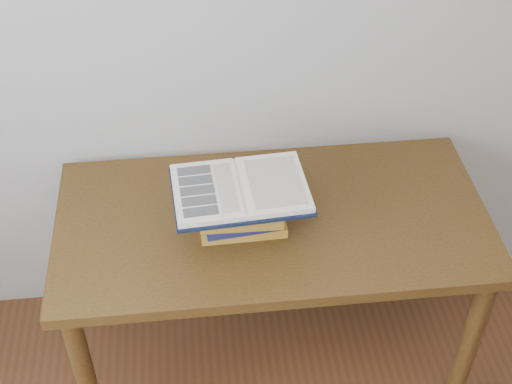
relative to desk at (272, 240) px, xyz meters
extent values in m
cube|color=#4E3213|center=(0.00, 0.00, 0.08)|extent=(1.31, 0.65, 0.04)
cylinder|color=#4E3213|center=(-0.59, -0.27, -0.27)|extent=(0.06, 0.06, 0.66)
cylinder|color=#4E3213|center=(0.59, -0.27, -0.27)|extent=(0.06, 0.06, 0.66)
cylinder|color=#4E3213|center=(-0.59, 0.27, -0.27)|extent=(0.06, 0.06, 0.66)
cylinder|color=#4E3213|center=(0.59, 0.27, -0.27)|extent=(0.06, 0.06, 0.66)
cube|color=#B8872A|center=(-0.09, -0.01, 0.12)|extent=(0.26, 0.17, 0.03)
cube|color=#171A47|center=(-0.10, -0.03, 0.14)|extent=(0.23, 0.17, 0.03)
cube|color=#B8872A|center=(-0.10, -0.03, 0.18)|extent=(0.24, 0.17, 0.03)
cube|color=#B8872A|center=(-0.10, -0.04, 0.21)|extent=(0.22, 0.15, 0.03)
cube|color=#A77F56|center=(-0.10, -0.01, 0.24)|extent=(0.22, 0.18, 0.03)
cube|color=black|center=(-0.10, -0.05, 0.26)|extent=(0.40, 0.29, 0.01)
cube|color=beige|center=(-0.20, -0.06, 0.27)|extent=(0.20, 0.26, 0.02)
cube|color=beige|center=(-0.01, -0.05, 0.27)|extent=(0.20, 0.26, 0.02)
cylinder|color=beige|center=(-0.10, -0.05, 0.27)|extent=(0.03, 0.25, 0.01)
cube|color=black|center=(-0.23, 0.03, 0.28)|extent=(0.10, 0.04, 0.00)
cube|color=black|center=(-0.22, -0.02, 0.28)|extent=(0.10, 0.04, 0.00)
cube|color=black|center=(-0.22, -0.06, 0.28)|extent=(0.10, 0.04, 0.00)
cube|color=black|center=(-0.22, -0.10, 0.28)|extent=(0.10, 0.04, 0.00)
cube|color=black|center=(-0.22, -0.15, 0.28)|extent=(0.10, 0.04, 0.00)
cube|color=silver|center=(-0.14, -0.06, 0.28)|extent=(0.06, 0.21, 0.00)
cube|color=silver|center=(0.00, -0.05, 0.28)|extent=(0.16, 0.22, 0.00)
camera|label=1|loc=(-0.22, -1.54, 1.59)|focal=50.00mm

